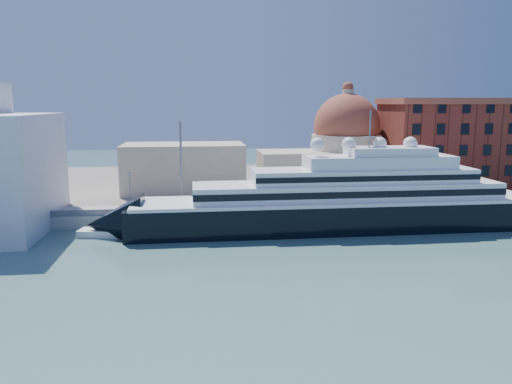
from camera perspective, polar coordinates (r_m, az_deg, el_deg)
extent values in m
plane|color=#345A59|center=(74.14, 6.92, -8.83)|extent=(400.00, 400.00, 0.00)
cube|color=gray|center=(105.91, 2.51, -2.29)|extent=(180.00, 10.00, 2.50)
cube|color=slate|center=(145.85, -0.17, 1.04)|extent=(260.00, 72.00, 2.00)
cube|color=slate|center=(101.19, 2.94, -1.81)|extent=(180.00, 0.10, 1.20)
cube|color=black|center=(97.32, 9.14, -2.94)|extent=(78.88, 12.14, 6.57)
cone|color=black|center=(94.68, -15.79, -3.56)|extent=(10.11, 12.14, 12.14)
cube|color=white|center=(96.60, 9.20, -0.89)|extent=(76.86, 12.34, 0.61)
cube|color=white|center=(96.85, 10.38, 0.20)|extent=(58.66, 10.11, 3.03)
cube|color=black|center=(92.12, 11.31, -0.34)|extent=(58.66, 0.15, 1.21)
cube|color=white|center=(97.37, 12.14, 1.88)|extent=(42.48, 9.10, 2.63)
cube|color=white|center=(98.09, 13.87, 3.36)|extent=(28.32, 8.09, 2.43)
cube|color=white|center=(98.62, 15.02, 4.52)|extent=(16.18, 7.08, 1.62)
cylinder|color=slate|center=(96.88, 12.90, 7.04)|extent=(0.30, 0.30, 7.08)
sphere|color=white|center=(94.11, 7.01, 5.41)|extent=(2.63, 2.63, 2.63)
sphere|color=white|center=(95.76, 10.55, 5.39)|extent=(2.63, 2.63, 2.63)
sphere|color=white|center=(97.76, 13.95, 5.36)|extent=(2.63, 2.63, 2.63)
sphere|color=white|center=(100.09, 17.21, 5.31)|extent=(2.63, 2.63, 2.63)
cube|color=white|center=(95.27, -16.45, -4.56)|extent=(11.31, 5.53, 1.44)
cube|color=white|center=(94.39, -15.45, -3.91)|extent=(3.96, 2.88, 1.08)
cube|color=maroon|center=(139.01, 22.95, 4.78)|extent=(42.00, 18.00, 22.00)
cube|color=brown|center=(138.58, 23.28, 9.51)|extent=(43.00, 19.00, 1.50)
cylinder|color=beige|center=(132.83, 10.21, 3.47)|extent=(18.00, 18.00, 14.00)
sphere|color=brown|center=(132.12, 10.33, 7.35)|extent=(17.00, 17.00, 17.00)
cylinder|color=beige|center=(132.00, 10.45, 10.82)|extent=(3.00, 3.00, 3.00)
cube|color=beige|center=(127.68, 4.43, 2.43)|extent=(18.00, 14.00, 10.00)
cube|color=beige|center=(127.02, -8.24, 2.77)|extent=(30.00, 16.00, 12.00)
cylinder|color=slate|center=(101.31, -14.15, -0.14)|extent=(0.24, 0.24, 8.00)
cube|color=slate|center=(100.68, -14.25, 2.16)|extent=(0.80, 0.30, 0.25)
cylinder|color=slate|center=(102.00, 2.81, 0.23)|extent=(0.24, 0.24, 8.00)
cube|color=slate|center=(101.38, 2.83, 2.51)|extent=(0.80, 0.30, 0.25)
cylinder|color=slate|center=(111.10, 18.24, 0.54)|extent=(0.24, 0.24, 8.00)
cube|color=slate|center=(110.53, 18.36, 2.64)|extent=(0.80, 0.30, 0.25)
cylinder|color=slate|center=(101.79, -8.54, 2.95)|extent=(0.50, 0.50, 18.00)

